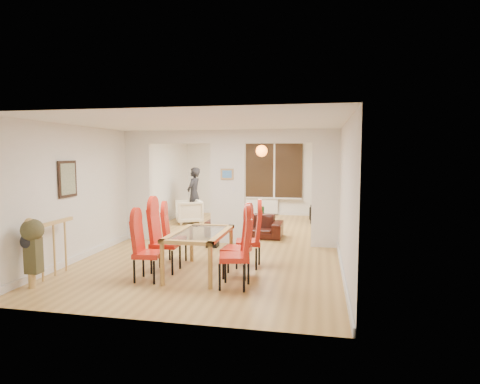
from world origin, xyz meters
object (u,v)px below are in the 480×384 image
(dining_chair_ra, at_px, (234,251))
(sofa, at_px, (244,225))
(dining_chair_la, at_px, (148,249))
(dining_chair_rb, at_px, (236,245))
(armchair, at_px, (189,212))
(dining_chair_lc, at_px, (174,236))
(coffee_table, at_px, (256,221))
(bowl, at_px, (262,216))
(person, at_px, (194,194))
(dining_chair_lb, at_px, (166,239))
(bottle, at_px, (263,211))
(dining_table, at_px, (200,253))
(dining_chair_rc, at_px, (248,238))
(television, at_px, (311,212))

(dining_chair_ra, distance_m, sofa, 3.87)
(dining_chair_la, height_order, dining_chair_rb, dining_chair_rb)
(dining_chair_ra, height_order, dining_chair_rb, dining_chair_ra)
(dining_chair_la, distance_m, armchair, 5.45)
(dining_chair_la, distance_m, dining_chair_lc, 1.10)
(dining_chair_rb, bearing_deg, coffee_table, 100.12)
(dining_chair_rb, relative_size, bowl, 5.17)
(dining_chair_lc, relative_size, dining_chair_ra, 0.90)
(armchair, xyz_separation_m, person, (0.01, 0.47, 0.48))
(dining_chair_lb, height_order, dining_chair_rb, dining_chair_lb)
(person, distance_m, bottle, 2.24)
(bowl, bearing_deg, dining_chair_ra, -86.42)
(person, height_order, bottle, person)
(dining_chair_ra, bearing_deg, armchair, 102.60)
(person, height_order, bowl, person)
(armchair, relative_size, person, 0.46)
(person, bearing_deg, dining_table, 25.32)
(dining_chair_lc, bearing_deg, armchair, 94.21)
(dining_chair_rc, bearing_deg, dining_chair_lb, -168.25)
(dining_chair_rc, bearing_deg, dining_chair_la, -153.28)
(bottle, bearing_deg, person, 172.84)
(sofa, bearing_deg, dining_chair_rc, -77.38)
(bowl, bearing_deg, coffee_table, -177.76)
(dining_table, xyz_separation_m, bottle, (0.39, 5.00, 0.03))
(bottle, relative_size, bowl, 1.39)
(person, bearing_deg, dining_chair_rb, 31.17)
(person, relative_size, bottle, 5.60)
(coffee_table, xyz_separation_m, bowl, (0.19, 0.01, 0.15))
(dining_chair_lc, bearing_deg, bottle, 65.78)
(dining_chair_rb, relative_size, dining_chair_rc, 1.01)
(television, height_order, bottle, television)
(person, bearing_deg, sofa, 50.45)
(dining_chair_la, bearing_deg, dining_table, 31.62)
(dining_chair_lc, bearing_deg, television, 54.48)
(dining_chair_lc, xyz_separation_m, bowl, (1.06, 4.33, -0.23))
(dining_table, relative_size, bowl, 7.35)
(dining_chair_la, relative_size, sofa, 0.55)
(dining_chair_la, xyz_separation_m, sofa, (0.88, 3.76, -0.24))
(dining_chair_ra, bearing_deg, dining_table, 128.52)
(dining_chair_lc, distance_m, television, 5.82)
(dining_chair_rb, distance_m, television, 6.02)
(armchair, height_order, bottle, armchair)
(dining_chair_ra, distance_m, bowl, 5.51)
(dining_chair_rc, bearing_deg, dining_table, -153.17)
(dining_chair_lb, xyz_separation_m, person, (-1.17, 5.26, 0.25))
(dining_chair_lb, xyz_separation_m, armchair, (-1.18, 4.79, -0.23))
(coffee_table, bearing_deg, armchair, -177.42)
(television, relative_size, coffee_table, 0.90)
(dining_chair_ra, bearing_deg, bottle, 80.92)
(dining_table, height_order, bowl, dining_table)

